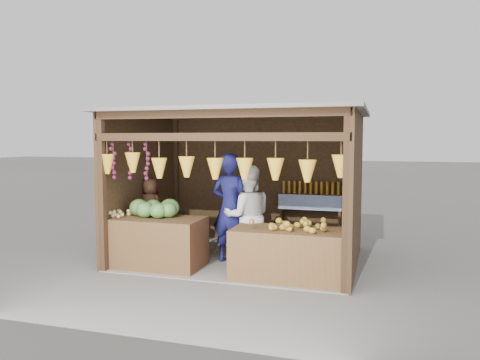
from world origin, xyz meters
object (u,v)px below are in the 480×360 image
object	(u,v)px
counter_left	(158,243)
man_standing	(230,208)
vendor_seated	(150,207)
woman_standing	(248,216)
counter_right	(289,254)

from	to	relation	value
counter_left	man_standing	world-z (taller)	man_standing
counter_left	man_standing	distance (m)	1.35
vendor_seated	woman_standing	bearing A→B (deg)	-177.47
man_standing	woman_standing	bearing A→B (deg)	179.29
man_standing	woman_standing	distance (m)	0.37
man_standing	vendor_seated	xyz separation A→B (m)	(-1.71, 0.33, -0.10)
woman_standing	man_standing	bearing A→B (deg)	-34.02
counter_right	vendor_seated	size ratio (longest dim) A/B	1.58
counter_left	woman_standing	world-z (taller)	woman_standing
man_standing	woman_standing	world-z (taller)	man_standing
vendor_seated	counter_left	bearing A→B (deg)	137.91
vendor_seated	counter_right	bearing A→B (deg)	174.83
counter_right	woman_standing	distance (m)	1.11
man_standing	vendor_seated	distance (m)	1.75
man_standing	vendor_seated	world-z (taller)	man_standing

